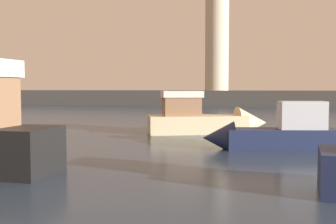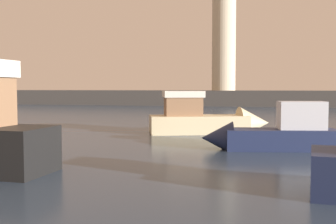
# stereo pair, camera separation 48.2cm
# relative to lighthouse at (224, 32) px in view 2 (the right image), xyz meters

# --- Properties ---
(ground_plane) EXTENTS (220.00, 220.00, 0.00)m
(ground_plane) POSITION_rel_lighthouse_xyz_m (3.07, -28.41, -10.37)
(ground_plane) COLOR #2D3D51
(breakwater) EXTENTS (87.38, 5.20, 2.16)m
(breakwater) POSITION_rel_lighthouse_xyz_m (3.07, 0.00, -9.28)
(breakwater) COLOR #423F3D
(breakwater) RESTS_ON ground_plane
(lighthouse) EXTENTS (3.30, 3.30, 17.32)m
(lighthouse) POSITION_rel_lighthouse_xyz_m (0.00, 0.00, 0.00)
(lighthouse) COLOR beige
(lighthouse) RESTS_ON breakwater
(motorboat_2) EXTENTS (7.09, 4.14, 2.78)m
(motorboat_2) POSITION_rel_lighthouse_xyz_m (3.02, -35.18, -9.60)
(motorboat_2) COLOR beige
(motorboat_2) RESTS_ON ground_plane
(motorboat_4) EXTENTS (5.78, 2.44, 2.25)m
(motorboat_4) POSITION_rel_lighthouse_xyz_m (6.18, -40.85, -9.72)
(motorboat_4) COLOR #1E284C
(motorboat_4) RESTS_ON ground_plane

